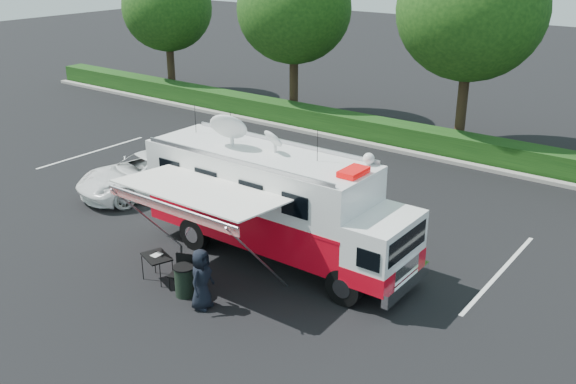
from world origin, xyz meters
name	(u,v)px	position (x,y,z in m)	size (l,w,h in m)	color
ground_plane	(278,258)	(0.00, 0.00, 0.00)	(120.00, 120.00, 0.00)	black
back_border	(495,36)	(1.14, 12.90, 5.00)	(60.00, 6.14, 8.87)	#9E998E
stall_lines	(321,220)	(-0.50, 3.00, 0.00)	(24.12, 5.50, 0.01)	silver
command_truck	(275,203)	(-0.07, 0.00, 1.70)	(8.27, 2.28, 3.97)	black
awning	(196,194)	(-0.81, -2.37, 2.55)	(4.51, 2.35, 2.73)	white
white_suv	(149,191)	(-7.03, 1.33, 0.00)	(2.35, 5.10, 1.42)	white
person	(203,307)	(0.14, -3.26, 0.00)	(0.78, 0.51, 1.60)	black
folding_table	(157,257)	(-1.81, -2.97, 0.68)	(1.01, 0.86, 0.73)	black
folding_chair	(182,269)	(-0.96, -2.88, 0.57)	(0.60, 0.63, 0.97)	black
trash_bin	(185,281)	(-0.65, -3.09, 0.42)	(0.56, 0.56, 0.83)	black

